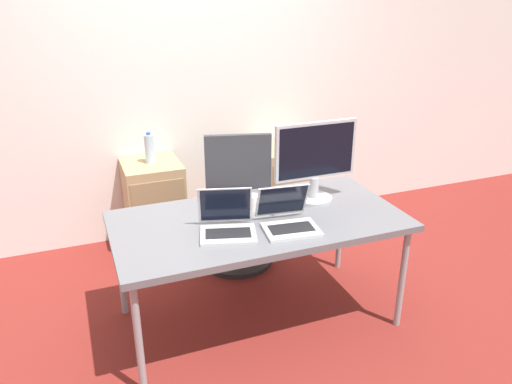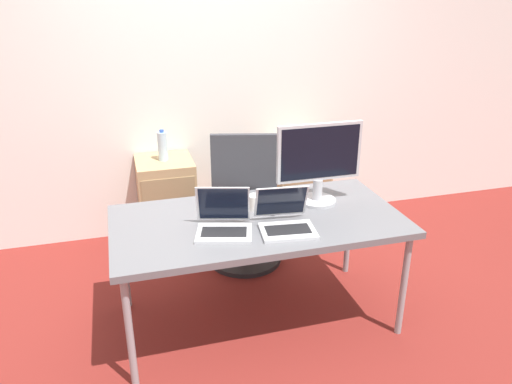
{
  "view_description": "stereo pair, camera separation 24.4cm",
  "coord_description": "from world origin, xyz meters",
  "px_view_note": "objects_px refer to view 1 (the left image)",
  "views": [
    {
      "loc": [
        -0.97,
        -2.46,
        1.98
      ],
      "look_at": [
        0.0,
        0.04,
        0.86
      ],
      "focal_mm": 35.0,
      "sensor_mm": 36.0,
      "label": 1
    },
    {
      "loc": [
        -0.74,
        -2.54,
        1.98
      ],
      "look_at": [
        0.0,
        0.04,
        0.86
      ],
      "focal_mm": 35.0,
      "sensor_mm": 36.0,
      "label": 2
    }
  ],
  "objects_px": {
    "cabinet_left": "(155,206)",
    "laptop_right": "(288,219)",
    "mouse": "(272,211)",
    "cabinet_right": "(284,187)",
    "laptop_left": "(227,224)",
    "coffee_cup_white": "(253,202)",
    "coffee_cup_brown": "(239,208)",
    "water_bottle": "(150,149)",
    "monitor": "(315,160)",
    "office_chair": "(237,216)"
  },
  "relations": [
    {
      "from": "cabinet_left",
      "to": "laptop_right",
      "type": "relative_size",
      "value": 2.06
    },
    {
      "from": "mouse",
      "to": "cabinet_right",
      "type": "bearing_deg",
      "value": 62.39
    },
    {
      "from": "laptop_left",
      "to": "coffee_cup_white",
      "type": "xyz_separation_m",
      "value": [
        0.24,
        0.23,
        -0.0
      ]
    },
    {
      "from": "laptop_left",
      "to": "mouse",
      "type": "bearing_deg",
      "value": 22.41
    },
    {
      "from": "coffee_cup_white",
      "to": "coffee_cup_brown",
      "type": "xyz_separation_m",
      "value": [
        -0.11,
        -0.05,
        0.01
      ]
    },
    {
      "from": "water_bottle",
      "to": "monitor",
      "type": "distance_m",
      "value": 1.37
    },
    {
      "from": "water_bottle",
      "to": "laptop_left",
      "type": "distance_m",
      "value": 1.32
    },
    {
      "from": "monitor",
      "to": "coffee_cup_white",
      "type": "distance_m",
      "value": 0.47
    },
    {
      "from": "coffee_cup_brown",
      "to": "laptop_left",
      "type": "bearing_deg",
      "value": -125.77
    },
    {
      "from": "coffee_cup_white",
      "to": "monitor",
      "type": "bearing_deg",
      "value": -0.07
    },
    {
      "from": "laptop_right",
      "to": "coffee_cup_brown",
      "type": "relative_size",
      "value": 3.27
    },
    {
      "from": "office_chair",
      "to": "water_bottle",
      "type": "distance_m",
      "value": 0.85
    },
    {
      "from": "cabinet_left",
      "to": "water_bottle",
      "type": "bearing_deg",
      "value": 90.0
    },
    {
      "from": "office_chair",
      "to": "monitor",
      "type": "bearing_deg",
      "value": -58.69
    },
    {
      "from": "water_bottle",
      "to": "coffee_cup_white",
      "type": "xyz_separation_m",
      "value": [
        0.43,
        -1.07,
        -0.07
      ]
    },
    {
      "from": "water_bottle",
      "to": "cabinet_right",
      "type": "bearing_deg",
      "value": -0.11
    },
    {
      "from": "monitor",
      "to": "laptop_right",
      "type": "bearing_deg",
      "value": -136.76
    },
    {
      "from": "monitor",
      "to": "mouse",
      "type": "relative_size",
      "value": 9.17
    },
    {
      "from": "monitor",
      "to": "coffee_cup_white",
      "type": "bearing_deg",
      "value": 179.93
    },
    {
      "from": "coffee_cup_white",
      "to": "mouse",
      "type": "bearing_deg",
      "value": -50.83
    },
    {
      "from": "office_chair",
      "to": "coffee_cup_white",
      "type": "height_order",
      "value": "office_chair"
    },
    {
      "from": "laptop_left",
      "to": "coffee_cup_white",
      "type": "bearing_deg",
      "value": 43.86
    },
    {
      "from": "monitor",
      "to": "coffee_cup_brown",
      "type": "distance_m",
      "value": 0.57
    },
    {
      "from": "laptop_left",
      "to": "mouse",
      "type": "relative_size",
      "value": 6.04
    },
    {
      "from": "laptop_right",
      "to": "coffee_cup_brown",
      "type": "height_order",
      "value": "laptop_right"
    },
    {
      "from": "office_chair",
      "to": "monitor",
      "type": "distance_m",
      "value": 0.86
    },
    {
      "from": "cabinet_left",
      "to": "water_bottle",
      "type": "xyz_separation_m",
      "value": [
        0.0,
        0.0,
        0.47
      ]
    },
    {
      "from": "laptop_left",
      "to": "laptop_right",
      "type": "bearing_deg",
      "value": -10.19
    },
    {
      "from": "water_bottle",
      "to": "monitor",
      "type": "relative_size",
      "value": 0.45
    },
    {
      "from": "laptop_left",
      "to": "coffee_cup_brown",
      "type": "distance_m",
      "value": 0.22
    },
    {
      "from": "office_chair",
      "to": "mouse",
      "type": "bearing_deg",
      "value": -89.69
    },
    {
      "from": "cabinet_left",
      "to": "coffee_cup_brown",
      "type": "bearing_deg",
      "value": -74.03
    },
    {
      "from": "laptop_right",
      "to": "coffee_cup_white",
      "type": "bearing_deg",
      "value": 108.31
    },
    {
      "from": "cabinet_left",
      "to": "coffee_cup_white",
      "type": "relative_size",
      "value": 7.68
    },
    {
      "from": "monitor",
      "to": "coffee_cup_white",
      "type": "relative_size",
      "value": 5.76
    },
    {
      "from": "cabinet_right",
      "to": "mouse",
      "type": "bearing_deg",
      "value": -117.61
    },
    {
      "from": "cabinet_left",
      "to": "monitor",
      "type": "xyz_separation_m",
      "value": [
        0.84,
        -1.07,
        0.62
      ]
    },
    {
      "from": "laptop_right",
      "to": "cabinet_left",
      "type": "bearing_deg",
      "value": 111.29
    },
    {
      "from": "water_bottle",
      "to": "coffee_cup_brown",
      "type": "bearing_deg",
      "value": -74.06
    },
    {
      "from": "cabinet_left",
      "to": "coffee_cup_brown",
      "type": "relative_size",
      "value": 6.73
    },
    {
      "from": "coffee_cup_white",
      "to": "water_bottle",
      "type": "bearing_deg",
      "value": 112.05
    },
    {
      "from": "laptop_right",
      "to": "mouse",
      "type": "bearing_deg",
      "value": 94.77
    },
    {
      "from": "laptop_left",
      "to": "coffee_cup_brown",
      "type": "height_order",
      "value": "laptop_left"
    },
    {
      "from": "laptop_right",
      "to": "mouse",
      "type": "relative_size",
      "value": 5.94
    },
    {
      "from": "cabinet_left",
      "to": "monitor",
      "type": "height_order",
      "value": "monitor"
    },
    {
      "from": "mouse",
      "to": "coffee_cup_white",
      "type": "relative_size",
      "value": 0.63
    },
    {
      "from": "office_chair",
      "to": "coffee_cup_brown",
      "type": "distance_m",
      "value": 0.72
    },
    {
      "from": "laptop_right",
      "to": "office_chair",
      "type": "bearing_deg",
      "value": 91.34
    },
    {
      "from": "cabinet_left",
      "to": "laptop_left",
      "type": "distance_m",
      "value": 1.38
    },
    {
      "from": "cabinet_right",
      "to": "office_chair",
      "type": "bearing_deg",
      "value": -139.65
    }
  ]
}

